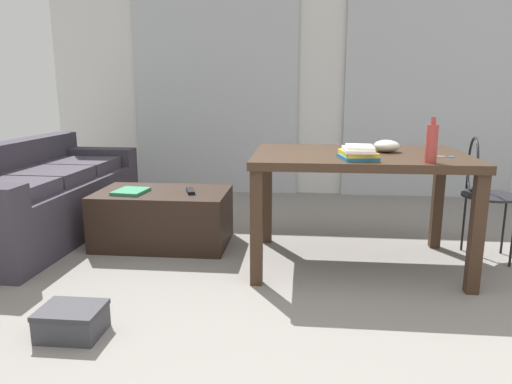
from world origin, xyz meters
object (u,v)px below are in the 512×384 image
at_px(tv_remote_primary, 190,191).
at_px(bottle_near, 432,143).
at_px(wire_chair, 482,184).
at_px(book_stack, 358,153).
at_px(craft_table, 359,168).
at_px(magazine, 131,191).
at_px(shoebox, 72,321).
at_px(bowl, 387,146).
at_px(couch, 39,198).
at_px(scissors, 446,157).
at_px(coffee_table, 163,218).

bearing_deg(tv_remote_primary, bottle_near, -41.34).
relative_size(wire_chair, book_stack, 2.92).
xyz_separation_m(craft_table, magazine, (-1.59, 0.20, -0.23)).
relative_size(craft_table, shoebox, 4.59).
bearing_deg(bowl, shoebox, -144.20).
distance_m(craft_table, wire_chair, 0.88).
bearing_deg(book_stack, craft_table, 81.55).
xyz_separation_m(couch, craft_table, (2.41, -0.40, 0.35)).
bearing_deg(couch, bottle_near, -15.46).
bearing_deg(shoebox, couch, 123.68).
distance_m(book_stack, shoebox, 1.77).
bearing_deg(book_stack, scissors, 13.49).
bearing_deg(bottle_near, bowl, 110.99).
relative_size(coffee_table, tv_remote_primary, 5.32).
distance_m(book_stack, magazine, 1.66).
xyz_separation_m(scissors, shoebox, (-1.92, -0.96, -0.67)).
distance_m(bottle_near, scissors, 0.30).
bearing_deg(tv_remote_primary, craft_table, -31.35).
relative_size(bowl, book_stack, 0.58).
relative_size(couch, magazine, 8.08).
bearing_deg(book_stack, coffee_table, 158.51).
relative_size(coffee_table, shoebox, 3.30).
height_order(wire_chair, tv_remote_primary, wire_chair).
bearing_deg(tv_remote_primary, coffee_table, 153.88).
xyz_separation_m(wire_chair, book_stack, (-0.88, -0.46, 0.26)).
height_order(bowl, book_stack, same).
height_order(wire_chair, shoebox, wire_chair).
bearing_deg(magazine, bowl, 2.64).
bearing_deg(couch, scissors, -10.18).
distance_m(coffee_table, tv_remote_primary, 0.31).
relative_size(book_stack, shoebox, 0.98).
distance_m(craft_table, book_stack, 0.29).
height_order(scissors, tv_remote_primary, scissors).
xyz_separation_m(couch, tv_remote_primary, (1.25, -0.15, 0.12)).
relative_size(couch, wire_chair, 2.36).
relative_size(bottle_near, bowl, 1.52).
xyz_separation_m(craft_table, wire_chair, (0.84, 0.21, -0.13)).
distance_m(bottle_near, bowl, 0.47).
height_order(couch, coffee_table, couch).
xyz_separation_m(coffee_table, scissors, (1.88, -0.40, 0.54)).
relative_size(couch, shoebox, 6.75).
height_order(couch, wire_chair, wire_chair).
relative_size(couch, book_stack, 6.87).
bearing_deg(book_stack, magazine, 163.90).
distance_m(craft_table, magazine, 1.62).
bearing_deg(bowl, wire_chair, 11.61).
bearing_deg(coffee_table, wire_chair, -1.78).
bearing_deg(wire_chair, coffee_table, 178.22).
bearing_deg(coffee_table, bowl, -7.50).
relative_size(couch, tv_remote_primary, 10.89).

